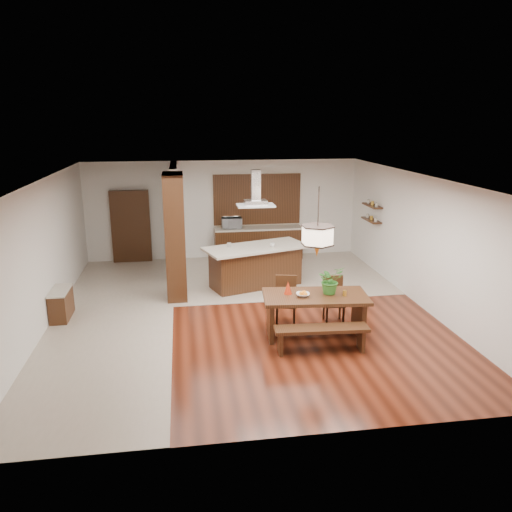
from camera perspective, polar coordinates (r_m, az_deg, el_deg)
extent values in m
plane|color=#3C150B|center=(10.97, -1.56, -6.36)|extent=(9.00, 9.00, 0.00)
cube|color=white|center=(10.25, -1.68, 8.85)|extent=(8.00, 9.00, 0.04)
cube|color=silver|center=(14.90, -3.74, 5.29)|extent=(8.00, 0.04, 2.90)
cube|color=silver|center=(6.32, 3.44, -9.21)|extent=(8.00, 0.04, 2.90)
cube|color=silver|center=(10.81, -23.16, 0.11)|extent=(0.04, 9.00, 2.90)
cube|color=silver|center=(11.68, 18.26, 1.67)|extent=(0.04, 9.00, 2.90)
cube|color=#B6A998|center=(11.01, -16.02, -6.89)|extent=(2.50, 9.00, 0.01)
cube|color=#B6A998|center=(13.48, 2.41, -2.12)|extent=(5.50, 4.00, 0.01)
cube|color=#3F1D0F|center=(10.25, -1.68, 8.77)|extent=(8.00, 9.00, 0.02)
cube|color=black|center=(11.61, -9.22, 2.19)|extent=(0.45, 1.00, 2.90)
cube|color=silver|center=(13.67, -9.17, 4.19)|extent=(0.18, 2.40, 2.90)
cube|color=black|center=(11.28, -21.37, -5.15)|extent=(0.37, 0.88, 0.63)
cube|color=black|center=(14.90, -14.10, 3.28)|extent=(1.10, 0.20, 2.10)
cube|color=black|center=(14.93, 0.25, 1.42)|extent=(2.60, 0.60, 0.90)
cube|color=beige|center=(14.82, 0.26, 3.20)|extent=(2.60, 0.62, 0.05)
cube|color=#A16830|center=(14.92, 0.11, 6.51)|extent=(2.60, 0.08, 1.50)
cube|color=black|center=(13.95, 13.05, 4.01)|extent=(0.26, 0.90, 0.04)
cube|color=black|center=(13.88, 13.15, 5.63)|extent=(0.26, 0.90, 0.04)
cube|color=black|center=(9.62, 6.80, -4.62)|extent=(2.07, 1.18, 0.07)
cube|color=black|center=(9.67, 1.65, -7.05)|extent=(0.16, 0.80, 0.76)
cube|color=black|center=(9.95, 11.65, -6.71)|extent=(0.16, 0.80, 0.76)
imported|color=#2D6A23|center=(9.64, 8.49, -2.72)|extent=(0.61, 0.57, 0.54)
imported|color=#B9B1A2|center=(9.50, 5.38, -4.43)|extent=(0.29, 0.29, 0.06)
cone|color=#A6240B|center=(9.58, 3.68, -3.64)|extent=(0.19, 0.19, 0.25)
cylinder|color=gold|center=(9.63, 10.10, -4.20)|extent=(0.08, 0.08, 0.10)
cube|color=black|center=(12.43, -0.04, -1.29)|extent=(2.34, 1.47, 0.99)
cube|color=beige|center=(12.24, 0.00, 0.98)|extent=(2.74, 1.83, 0.05)
imported|color=white|center=(12.21, 1.89, 1.27)|extent=(0.14, 0.14, 0.09)
imported|color=silver|center=(14.68, -2.80, 3.80)|extent=(0.58, 0.40, 0.32)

